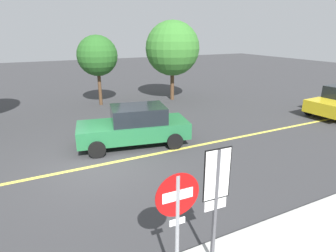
# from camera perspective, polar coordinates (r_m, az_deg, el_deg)

# --- Properties ---
(ground_plane) EXTENTS (80.00, 80.00, 0.00)m
(ground_plane) POSITION_cam_1_polar(r_m,az_deg,el_deg) (9.97, -13.59, -7.80)
(ground_plane) COLOR #38383A
(lane_marking_centre) EXTENTS (28.00, 0.16, 0.01)m
(lane_marking_centre) POSITION_cam_1_polar(r_m,az_deg,el_deg) (10.89, 1.98, -4.86)
(lane_marking_centre) COLOR #E0D14C
(stop_sign) EXTENTS (0.76, 0.07, 2.34)m
(stop_sign) POSITION_cam_1_polar(r_m,az_deg,el_deg) (4.66, 1.94, -17.79)
(stop_sign) COLOR gray
(stop_sign) RESTS_ON ground_plane
(speed_limit_sign) EXTENTS (0.54, 0.06, 2.52)m
(speed_limit_sign) POSITION_cam_1_polar(r_m,az_deg,el_deg) (5.09, 9.95, -12.41)
(speed_limit_sign) COLOR #4C4C51
(speed_limit_sign) RESTS_ON ground_plane
(car_green_mid_road) EXTENTS (4.61, 2.57, 1.61)m
(car_green_mid_road) POSITION_cam_1_polar(r_m,az_deg,el_deg) (11.17, -6.87, 0.04)
(car_green_mid_road) COLOR #236B3D
(car_green_mid_road) RESTS_ON ground_plane
(tree_left_verge) EXTENTS (2.42, 2.42, 4.25)m
(tree_left_verge) POSITION_cam_1_polar(r_m,az_deg,el_deg) (17.64, -14.40, 13.86)
(tree_left_verge) COLOR #513823
(tree_left_verge) RESTS_ON ground_plane
(tree_right_verge) EXTENTS (3.50, 3.50, 5.13)m
(tree_right_verge) POSITION_cam_1_polar(r_m,az_deg,el_deg) (18.56, 0.91, 15.72)
(tree_right_verge) COLOR #513823
(tree_right_verge) RESTS_ON ground_plane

